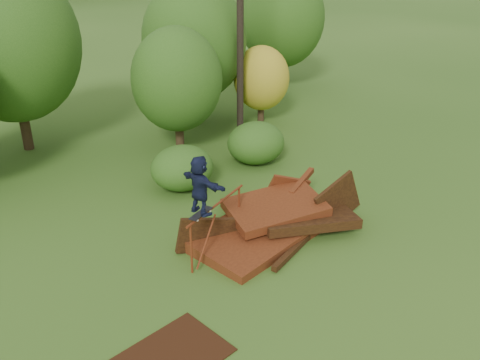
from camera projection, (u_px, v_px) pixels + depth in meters
ground at (305, 251)px, 14.72m from camera, size 240.00×240.00×0.00m
scrap_pile at (273, 223)px, 15.40m from camera, size 5.85×3.21×1.94m
grind_rail at (216, 216)px, 14.29m from camera, size 2.46×1.22×1.45m
skateboard at (201, 213)px, 13.54m from camera, size 0.81×0.54×0.08m
skater at (200, 185)px, 13.20m from camera, size 0.75×1.51×1.56m
flat_plate at (170, 357)px, 11.11m from camera, size 2.59×2.06×0.03m
tree_1 at (10, 43)px, 19.55m from camera, size 5.12×5.12×7.12m
tree_2 at (177, 80)px, 19.98m from camera, size 3.43×3.43×4.83m
tree_3 at (194, 40)px, 22.74m from camera, size 4.47×4.47×6.20m
tree_4 at (261, 78)px, 23.47m from camera, size 2.47×2.47×3.41m
tree_5 at (282, 18)px, 27.74m from camera, size 4.42×4.42×6.21m
shrub_left at (182, 168)px, 17.92m from camera, size 2.15×1.98×1.49m
shrub_right at (256, 143)px, 19.86m from camera, size 2.19×2.01×1.55m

